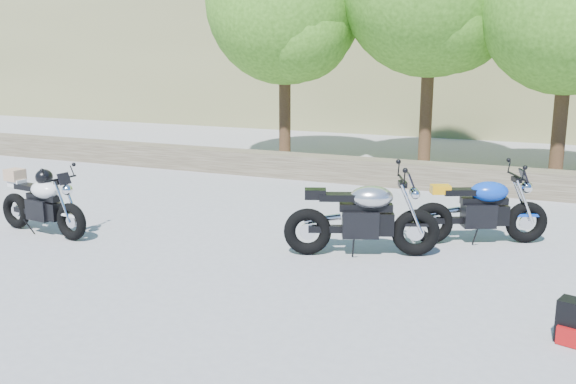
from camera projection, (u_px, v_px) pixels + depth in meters
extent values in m
plane|color=gray|center=(243.00, 263.00, 8.22)|extent=(90.00, 90.00, 0.00)
cube|color=#4C4333|center=(364.00, 171.00, 13.11)|extent=(22.00, 0.55, 0.50)
cylinder|color=#382314|center=(285.00, 99.00, 15.31)|extent=(0.28, 0.28, 3.02)
sphere|color=#326716|center=(285.00, 1.00, 14.82)|extent=(3.67, 3.67, 3.67)
sphere|color=#326716|center=(300.00, 29.00, 14.50)|extent=(2.38, 2.38, 2.38)
cylinder|color=#382314|center=(427.00, 95.00, 14.38)|extent=(0.28, 0.28, 3.36)
sphere|color=#326716|center=(452.00, 11.00, 13.53)|extent=(2.64, 2.64, 2.64)
cylinder|color=#382314|center=(561.00, 112.00, 12.83)|extent=(0.28, 0.28, 2.91)
torus|color=black|center=(416.00, 233.00, 8.46)|extent=(0.65, 0.37, 0.64)
torus|color=black|center=(308.00, 232.00, 8.51)|extent=(0.65, 0.37, 0.64)
cylinder|color=silver|center=(416.00, 233.00, 8.46)|extent=(0.22, 0.11, 0.22)
cylinder|color=silver|center=(308.00, 232.00, 8.51)|extent=(0.22, 0.11, 0.22)
cube|color=black|center=(360.00, 223.00, 8.46)|extent=(0.55, 0.45, 0.36)
cube|color=black|center=(366.00, 207.00, 8.41)|extent=(0.71, 0.40, 0.10)
ellipsoid|color=#BBBBC0|center=(371.00, 197.00, 8.38)|extent=(0.67, 0.56, 0.30)
cube|color=black|center=(338.00, 197.00, 8.39)|extent=(0.54, 0.38, 0.09)
cube|color=black|center=(315.00, 194.00, 8.39)|extent=(0.33, 0.28, 0.13)
cylinder|color=black|center=(403.00, 180.00, 8.31)|extent=(0.26, 0.62, 0.03)
sphere|color=silver|center=(414.00, 193.00, 8.34)|extent=(0.18, 0.18, 0.18)
torus|color=black|center=(71.00, 222.00, 9.16)|extent=(0.56, 0.21, 0.55)
torus|color=black|center=(16.00, 211.00, 9.78)|extent=(0.56, 0.21, 0.55)
cylinder|color=silver|center=(71.00, 222.00, 9.16)|extent=(0.19, 0.06, 0.19)
cylinder|color=silver|center=(16.00, 211.00, 9.78)|extent=(0.19, 0.06, 0.19)
cube|color=black|center=(42.00, 209.00, 9.46)|extent=(0.44, 0.31, 0.31)
cube|color=black|center=(43.00, 197.00, 9.39)|extent=(0.61, 0.22, 0.09)
ellipsoid|color=silver|center=(45.00, 190.00, 9.33)|extent=(0.53, 0.40, 0.26)
cube|color=black|center=(28.00, 187.00, 9.52)|extent=(0.45, 0.25, 0.08)
cube|color=silver|center=(17.00, 183.00, 9.64)|extent=(0.26, 0.20, 0.11)
cylinder|color=black|center=(60.00, 179.00, 9.11)|extent=(0.11, 0.56, 0.03)
sphere|color=silver|center=(67.00, 190.00, 9.08)|extent=(0.15, 0.15, 0.15)
ellipsoid|color=black|center=(44.00, 177.00, 9.29)|extent=(0.27, 0.28, 0.23)
cube|color=#A47E5F|center=(15.00, 175.00, 9.63)|extent=(0.29, 0.26, 0.17)
torus|color=black|center=(526.00, 222.00, 9.04)|extent=(0.60, 0.39, 0.60)
torus|color=black|center=(432.00, 223.00, 9.00)|extent=(0.60, 0.39, 0.60)
cylinder|color=silver|center=(526.00, 222.00, 9.04)|extent=(0.20, 0.12, 0.21)
cylinder|color=silver|center=(432.00, 223.00, 9.00)|extent=(0.20, 0.12, 0.21)
cube|color=black|center=(478.00, 215.00, 9.00)|extent=(0.52, 0.44, 0.34)
cube|color=black|center=(484.00, 201.00, 8.95)|extent=(0.65, 0.41, 0.09)
ellipsoid|color=#0B36AE|center=(489.00, 192.00, 8.93)|extent=(0.64, 0.55, 0.28)
cube|color=black|center=(460.00, 192.00, 8.91)|extent=(0.51, 0.38, 0.08)
cube|color=orange|center=(440.00, 189.00, 8.90)|extent=(0.32, 0.28, 0.12)
cylinder|color=black|center=(517.00, 176.00, 8.89)|extent=(0.29, 0.57, 0.03)
sphere|color=silver|center=(527.00, 187.00, 8.93)|extent=(0.17, 0.17, 0.17)
cube|color=black|center=(575.00, 322.00, 5.96)|extent=(0.36, 0.30, 0.41)
cube|color=#9B0C0D|center=(570.00, 338.00, 5.88)|extent=(0.24, 0.11, 0.17)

